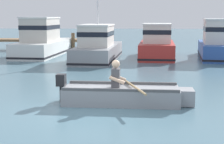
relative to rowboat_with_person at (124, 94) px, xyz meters
The scene contains 6 objects.
ground_plane 1.25m from the rowboat_with_person, 129.24° to the right, with size 120.00×120.00×0.00m, color slate.
rowboat_with_person is the anchor object (origin of this frame).
moored_boat_white 12.88m from the rowboat_with_person, 113.30° to the left, with size 2.58×6.48×2.29m.
moored_boat_grey 9.89m from the rowboat_with_person, 99.20° to the left, with size 2.46×6.45×4.30m.
moored_boat_red 10.98m from the rowboat_with_person, 81.25° to the left, with size 2.31×5.00×1.95m.
moored_boat_blue 11.84m from the rowboat_with_person, 65.75° to the left, with size 2.26×5.46×2.22m.
Camera 1 is at (0.93, -8.53, 2.35)m, focal length 57.51 mm.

